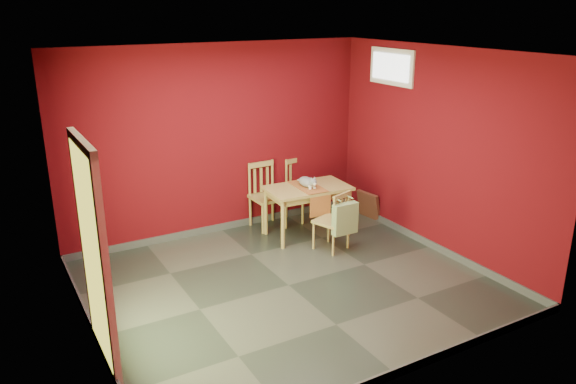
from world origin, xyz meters
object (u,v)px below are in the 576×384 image
picture_frame (369,205)px  chair_far_left (266,195)px  dining_table (308,193)px  chair_far_right (302,188)px  tote_bag (345,219)px  cat (307,180)px  chair_near (334,220)px

picture_frame → chair_far_left: bearing=161.9°
dining_table → chair_far_left: size_ratio=1.25×
dining_table → chair_far_left: 0.71m
chair_far_left → picture_frame: size_ratio=2.23×
chair_far_right → tote_bag: 1.49m
chair_far_right → tote_bag: bearing=-98.6°
chair_far_left → tote_bag: size_ratio=1.99×
cat → dining_table: bearing=-80.0°
dining_table → chair_far_right: bearing=65.5°
chair_near → chair_far_left: bearing=107.8°
chair_far_right → cat: (-0.31, -0.65, 0.35)m
dining_table → tote_bag: size_ratio=2.47×
chair_far_left → chair_near: chair_far_left is taller
dining_table → picture_frame: 1.26m
dining_table → picture_frame: bearing=4.7°
chair_near → tote_bag: 0.22m
dining_table → chair_far_right: 0.75m
chair_near → tote_bag: chair_near is taller
dining_table → cat: size_ratio=3.17×
cat → chair_near: bearing=-89.3°
chair_far_left → chair_far_right: bearing=5.8°
dining_table → chair_far_right: (0.30, 0.66, -0.16)m
chair_far_right → chair_near: chair_far_right is taller
dining_table → cat: 0.19m
chair_far_left → cat: (0.35, -0.58, 0.33)m
chair_far_left → cat: chair_far_left is taller
dining_table → cat: (-0.00, 0.02, 0.19)m
chair_far_right → picture_frame: chair_far_right is taller
chair_near → tote_bag: (0.04, -0.20, 0.08)m
chair_far_right → cat: size_ratio=2.45×
chair_near → cat: bearing=93.8°
chair_far_right → cat: 0.80m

